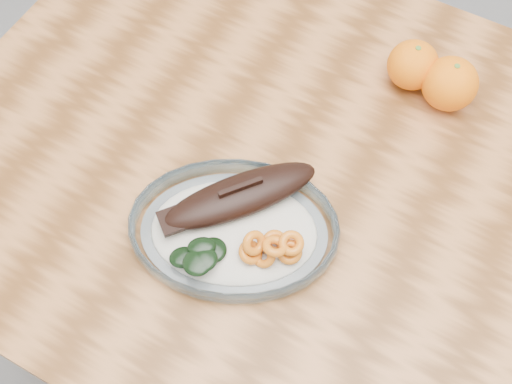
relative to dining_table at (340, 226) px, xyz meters
The scene contains 5 objects.
ground 0.65m from the dining_table, ahead, with size 3.00×3.00×0.00m, color slate.
dining_table is the anchor object (origin of this frame).
plated_meal 0.20m from the dining_table, 130.91° to the right, with size 0.65×0.65×0.07m.
orange_left 0.26m from the dining_table, 91.07° to the left, with size 0.08×0.08×0.08m, color #FF6605.
orange_right 0.26m from the dining_table, 75.31° to the left, with size 0.08×0.08×0.08m, color #FF6605.
Camera 1 is at (0.09, -0.43, 1.52)m, focal length 45.00 mm.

